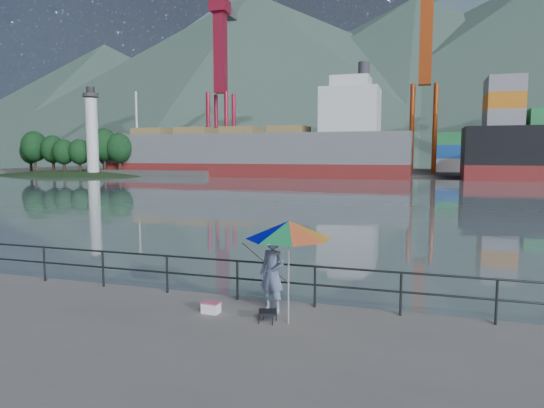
{
  "coord_description": "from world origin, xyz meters",
  "views": [
    {
      "loc": [
        5.42,
        -9.45,
        3.7
      ],
      "look_at": [
        0.57,
        6.0,
        2.0
      ],
      "focal_mm": 32.0,
      "sensor_mm": 36.0,
      "label": 1
    }
  ],
  "objects_px": {
    "cooler_bag": "(211,308)",
    "bulk_carrier": "(262,151)",
    "beach_umbrella": "(289,230)",
    "fisherman": "(272,274)"
  },
  "relations": [
    {
      "from": "cooler_bag",
      "to": "bulk_carrier",
      "type": "xyz_separation_m",
      "value": [
        -21.97,
        68.7,
        3.98
      ]
    },
    {
      "from": "beach_umbrella",
      "to": "cooler_bag",
      "type": "height_order",
      "value": "beach_umbrella"
    },
    {
      "from": "beach_umbrella",
      "to": "cooler_bag",
      "type": "relative_size",
      "value": 5.97
    },
    {
      "from": "beach_umbrella",
      "to": "bulk_carrier",
      "type": "relative_size",
      "value": 0.04
    },
    {
      "from": "cooler_bag",
      "to": "beach_umbrella",
      "type": "bearing_deg",
      "value": 0.28
    },
    {
      "from": "fisherman",
      "to": "bulk_carrier",
      "type": "relative_size",
      "value": 0.03
    },
    {
      "from": "beach_umbrella",
      "to": "bulk_carrier",
      "type": "height_order",
      "value": "bulk_carrier"
    },
    {
      "from": "beach_umbrella",
      "to": "bulk_carrier",
      "type": "xyz_separation_m",
      "value": [
        -23.88,
        68.86,
        2.02
      ]
    },
    {
      "from": "fisherman",
      "to": "cooler_bag",
      "type": "bearing_deg",
      "value": -139.78
    },
    {
      "from": "fisherman",
      "to": "beach_umbrella",
      "type": "height_order",
      "value": "beach_umbrella"
    }
  ]
}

